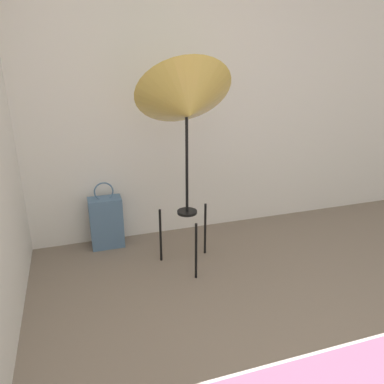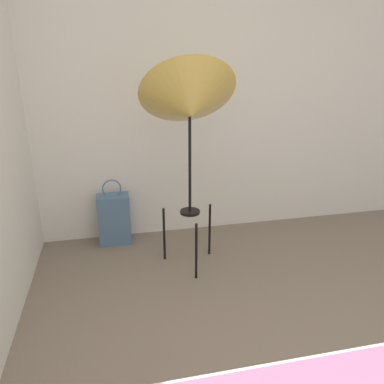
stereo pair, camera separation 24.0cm
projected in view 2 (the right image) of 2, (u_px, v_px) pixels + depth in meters
The scene contains 3 objects.
wall_back at pixel (177, 94), 3.26m from camera, with size 8.00×0.05×2.60m.
photo_umbrella at pixel (190, 105), 2.65m from camera, with size 0.71×0.66×1.63m.
tote_bag at pixel (114, 219), 3.36m from camera, with size 0.28×0.16×0.60m.
Camera 2 is at (-0.59, -0.97, 1.63)m, focal length 35.00 mm.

